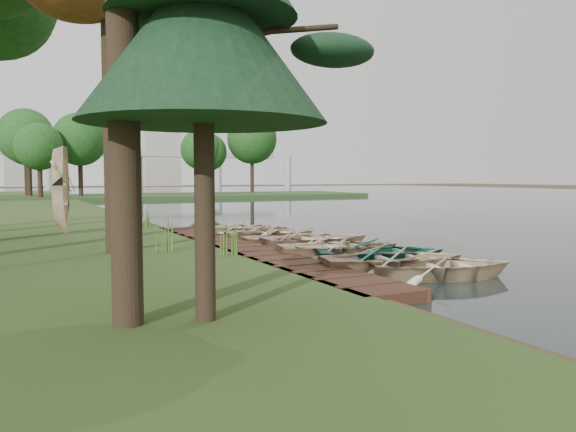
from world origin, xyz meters
name	(u,v)px	position (x,y,z in m)	size (l,w,h in m)	color
ground	(288,253)	(0.00, 0.00, 0.00)	(300.00, 300.00, 0.00)	#3D2F1D
water	(489,205)	(30.00, 20.00, 0.03)	(130.00, 200.00, 0.05)	#1C2826
boardwalk	(243,252)	(-1.60, 0.00, 0.15)	(1.60, 16.00, 0.30)	#372015
peninsula	(161,196)	(8.00, 50.00, 0.23)	(50.00, 14.00, 0.45)	#2A441E
far_trees	(131,143)	(4.67, 50.00, 6.43)	(45.60, 5.60, 8.80)	black
bridge	(105,157)	(12.31, 120.00, 7.08)	(95.90, 4.00, 8.60)	#A5A5A0
building_a	(160,154)	(30.00, 140.00, 9.00)	(10.00, 8.00, 18.00)	#A5A5A0
building_b	(21,164)	(-5.00, 145.00, 6.00)	(8.00, 8.00, 12.00)	#A5A5A0
rowboat_0	(441,263)	(1.24, -6.01, 0.42)	(2.58, 3.61, 0.75)	beige
rowboat_1	(395,257)	(0.74, -4.81, 0.45)	(2.78, 3.90, 0.81)	beige
rowboat_2	(381,250)	(1.25, -3.49, 0.44)	(2.70, 3.78, 0.78)	teal
rowboat_3	(340,245)	(0.80, -1.99, 0.45)	(2.74, 3.83, 0.79)	beige
rowboat_4	(339,244)	(1.25, -1.19, 0.37)	(2.20, 3.08, 0.64)	beige
rowboat_5	(318,237)	(1.28, 0.27, 0.46)	(2.81, 3.93, 0.81)	beige
rowboat_6	(286,236)	(0.77, 1.69, 0.39)	(2.36, 3.30, 0.68)	beige
rowboat_7	(271,232)	(0.85, 3.14, 0.42)	(2.54, 3.56, 0.74)	beige
rowboat_8	(265,229)	(1.12, 4.36, 0.40)	(2.40, 3.35, 0.69)	beige
rowboat_9	(245,227)	(0.73, 5.55, 0.42)	(2.56, 3.59, 0.74)	beige
stored_rowboat	(65,225)	(-6.34, 6.92, 0.65)	(2.45, 3.43, 0.71)	beige
reeds_0	(228,237)	(-2.69, -1.50, 0.83)	(0.60, 0.60, 1.07)	#3F661E
reeds_1	(164,233)	(-4.13, 0.09, 0.86)	(0.60, 0.60, 1.11)	#3F661E
reeds_2	(117,228)	(-5.07, 2.67, 0.83)	(0.60, 0.60, 1.07)	#3F661E
reeds_3	(151,218)	(-2.60, 8.55, 0.73)	(0.60, 0.60, 0.86)	#3F661E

